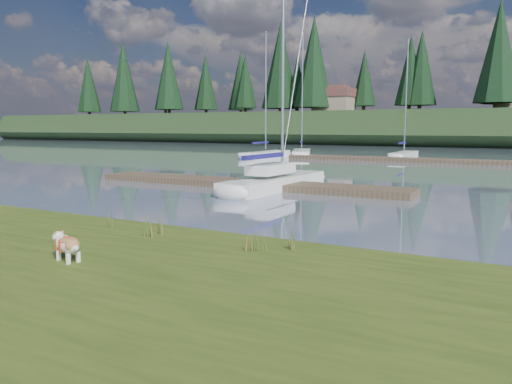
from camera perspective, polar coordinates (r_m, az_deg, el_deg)
The scene contains 23 objects.
ground at distance 42.17m, azimuth 18.08°, elevation 3.27°, with size 200.00×200.00×0.00m, color gray.
bank at distance 9.96m, azimuth -26.67°, elevation -8.79°, with size 60.00×9.00×0.35m, color #3C4D17.
ridge at distance 84.69m, azimuth 23.81°, elevation 6.64°, with size 200.00×20.00×5.00m, color #203419.
bulldog at distance 9.93m, azimuth -20.78°, elevation -5.60°, with size 0.86×0.47×0.51m.
sailboat_main at distance 23.35m, azimuth 2.93°, elevation 1.56°, with size 1.87×8.38×12.05m.
dock_near at distance 23.74m, azimuth -1.52°, elevation 1.00°, with size 16.00×2.00×0.30m, color #4C3D2C.
dock_far at distance 41.83m, azimuth 20.78°, elevation 3.33°, with size 26.00×2.20×0.30m, color #4C3D2C.
sailboat_bg_0 at distance 46.39m, azimuth 1.52°, elevation 4.39°, with size 1.74×7.86×11.37m.
sailboat_bg_1 at distance 49.40m, azimuth 5.25°, elevation 4.55°, with size 4.42×7.88×11.77m.
sailboat_bg_2 at distance 47.28m, azimuth 16.70°, elevation 4.15°, with size 1.46×6.94×10.51m.
weed_0 at distance 11.59m, azimuth -12.18°, elevation -3.81°, with size 0.17×0.14×0.59m.
weed_1 at distance 11.81m, azimuth -10.97°, elevation -3.70°, with size 0.17×0.14×0.52m.
weed_2 at distance 10.02m, azimuth -0.49°, elevation -5.35°, with size 0.17×0.14×0.61m.
weed_3 at distance 12.82m, azimuth -16.16°, elevation -3.03°, with size 0.17×0.14×0.49m.
weed_4 at distance 10.11m, azimuth 0.43°, elevation -5.77°, with size 0.17×0.14×0.39m.
weed_5 at distance 10.17m, azimuth 3.92°, elevation -5.23°, with size 0.17×0.14×0.58m.
mud_lip at distance 12.88m, azimuth -10.25°, elevation -5.01°, with size 60.00×0.50×0.14m, color #33281C.
conifer_0 at distance 100.98m, azimuth -9.97°, elevation 12.95°, with size 5.72×5.72×14.15m.
conifer_1 at distance 95.66m, azimuth -1.22°, elevation 12.56°, with size 4.40×4.40×11.30m.
conifer_2 at distance 86.56m, azimuth 6.63°, elevation 14.55°, with size 6.60×6.60×16.05m.
conifer_3 at distance 85.69m, azimuth 17.23°, elevation 13.13°, with size 4.84×4.84×12.25m.
conifer_4 at distance 78.14m, azimuth 25.98°, elevation 14.30°, with size 6.16×6.16×15.10m.
house_0 at distance 86.78m, azimuth 8.94°, elevation 10.36°, with size 6.30×5.30×4.65m.
Camera 1 is at (8.01, -11.31, 2.83)m, focal length 35.00 mm.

